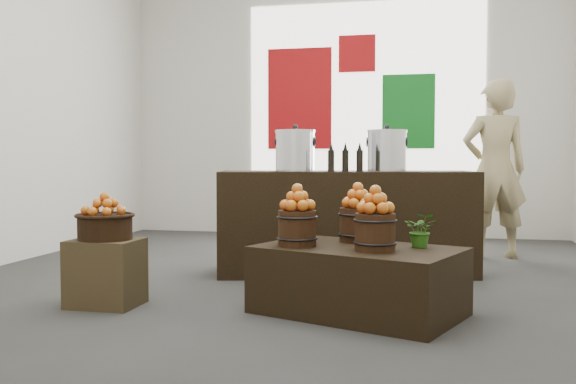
% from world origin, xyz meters
% --- Properties ---
extents(ground, '(7.00, 7.00, 0.00)m').
position_xyz_m(ground, '(0.00, 0.00, 0.00)').
color(ground, '#333331').
rests_on(ground, ground).
extents(back_wall, '(6.00, 0.04, 4.00)m').
position_xyz_m(back_wall, '(0.00, 3.50, 2.00)').
color(back_wall, silver).
rests_on(back_wall, ground).
extents(back_opening, '(3.20, 0.02, 2.40)m').
position_xyz_m(back_opening, '(0.30, 3.48, 2.00)').
color(back_opening, white).
rests_on(back_opening, back_wall).
extents(deco_red_left, '(0.90, 0.04, 1.40)m').
position_xyz_m(deco_red_left, '(-0.60, 3.47, 1.90)').
color(deco_red_left, '#9D0C0E').
rests_on(deco_red_left, back_wall).
extents(deco_green_right, '(0.70, 0.04, 1.00)m').
position_xyz_m(deco_green_right, '(0.90, 3.47, 1.70)').
color(deco_green_right, '#0F651B').
rests_on(deco_green_right, back_wall).
extents(deco_red_upper, '(0.50, 0.04, 0.50)m').
position_xyz_m(deco_red_upper, '(0.20, 3.47, 2.50)').
color(deco_red_upper, '#9D0C0E').
rests_on(deco_red_upper, back_wall).
extents(crate, '(0.49, 0.40, 0.48)m').
position_xyz_m(crate, '(-1.13, -1.16, 0.24)').
color(crate, '#4C3C23').
rests_on(crate, ground).
extents(wicker_basket, '(0.39, 0.39, 0.18)m').
position_xyz_m(wicker_basket, '(-1.13, -1.16, 0.57)').
color(wicker_basket, black).
rests_on(wicker_basket, crate).
extents(apples_in_basket, '(0.30, 0.30, 0.16)m').
position_xyz_m(apples_in_basket, '(-1.13, -1.16, 0.74)').
color(apples_in_basket, '#A3050A').
rests_on(apples_in_basket, wicker_basket).
extents(display_table, '(1.54, 1.25, 0.46)m').
position_xyz_m(display_table, '(0.69, -1.03, 0.23)').
color(display_table, black).
rests_on(display_table, ground).
extents(apple_bucket_front_left, '(0.27, 0.27, 0.25)m').
position_xyz_m(apple_bucket_front_left, '(0.27, -1.06, 0.58)').
color(apple_bucket_front_left, '#321A0D').
rests_on(apple_bucket_front_left, display_table).
extents(apples_in_bucket_front_left, '(0.20, 0.20, 0.18)m').
position_xyz_m(apples_in_bucket_front_left, '(0.27, -1.06, 0.80)').
color(apples_in_bucket_front_left, '#A3050A').
rests_on(apples_in_bucket_front_left, apple_bucket_front_left).
extents(apple_bucket_front_right, '(0.27, 0.27, 0.25)m').
position_xyz_m(apple_bucket_front_right, '(0.81, -1.19, 0.58)').
color(apple_bucket_front_right, '#321A0D').
rests_on(apple_bucket_front_right, display_table).
extents(apples_in_bucket_front_right, '(0.20, 0.20, 0.18)m').
position_xyz_m(apples_in_bucket_front_right, '(0.81, -1.19, 0.80)').
color(apples_in_bucket_front_right, '#A3050A').
rests_on(apples_in_bucket_front_right, apple_bucket_front_right).
extents(apple_bucket_rear, '(0.27, 0.27, 0.25)m').
position_xyz_m(apple_bucket_rear, '(0.65, -0.75, 0.58)').
color(apple_bucket_rear, '#321A0D').
rests_on(apple_bucket_rear, display_table).
extents(apples_in_bucket_rear, '(0.20, 0.20, 0.18)m').
position_xyz_m(apples_in_bucket_rear, '(0.65, -0.75, 0.80)').
color(apples_in_bucket_rear, '#A3050A').
rests_on(apples_in_bucket_rear, apple_bucket_rear).
extents(herb_garnish_right, '(0.24, 0.21, 0.24)m').
position_xyz_m(herb_garnish_right, '(1.10, -0.95, 0.58)').
color(herb_garnish_right, '#235A13').
rests_on(herb_garnish_right, display_table).
extents(herb_garnish_left, '(0.17, 0.16, 0.25)m').
position_xyz_m(herb_garnish_left, '(0.18, -0.67, 0.58)').
color(herb_garnish_left, '#235A13').
rests_on(herb_garnish_left, display_table).
extents(counter, '(2.42, 1.20, 0.95)m').
position_xyz_m(counter, '(0.42, 0.51, 0.47)').
color(counter, black).
rests_on(counter, ground).
extents(stock_pot_left, '(0.36, 0.36, 0.36)m').
position_xyz_m(stock_pot_left, '(-0.05, 0.41, 1.13)').
color(stock_pot_left, silver).
rests_on(stock_pot_left, counter).
extents(stock_pot_center, '(0.36, 0.36, 0.36)m').
position_xyz_m(stock_pot_center, '(0.78, 0.58, 1.13)').
color(stock_pot_center, silver).
rests_on(stock_pot_center, counter).
extents(oil_cruets, '(0.26, 0.11, 0.26)m').
position_xyz_m(oil_cruets, '(0.47, 0.28, 1.08)').
color(oil_cruets, black).
rests_on(oil_cruets, counter).
extents(shopper, '(0.78, 0.60, 1.90)m').
position_xyz_m(shopper, '(1.86, 1.76, 0.95)').
color(shopper, tan).
rests_on(shopper, ground).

